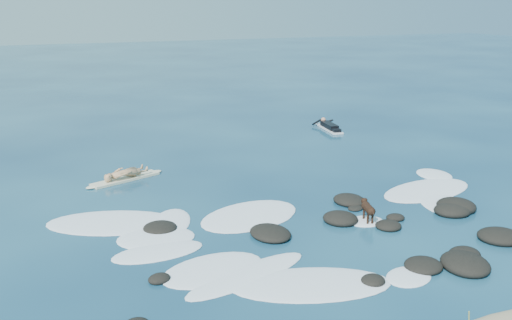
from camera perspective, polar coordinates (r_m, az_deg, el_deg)
name	(u,v)px	position (r m, az deg, el deg)	size (l,w,h in m)	color
ground	(337,218)	(17.37, 8.13, -5.79)	(160.00, 160.00, 0.00)	#0A2642
reef_rocks	(415,232)	(16.56, 15.61, -6.97)	(14.02, 6.80, 0.47)	black
breaking_foam	(274,228)	(16.48, 1.82, -6.80)	(14.88, 8.73, 0.12)	white
standing_surfer_rig	(124,162)	(21.10, -13.03, -0.16)	(3.04, 1.44, 1.79)	beige
paddling_surfer_rig	(329,127)	(29.21, 7.32, 3.34)	(1.19, 2.69, 0.46)	silver
dog	(368,208)	(17.07, 11.12, -4.75)	(0.44, 1.03, 0.66)	black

